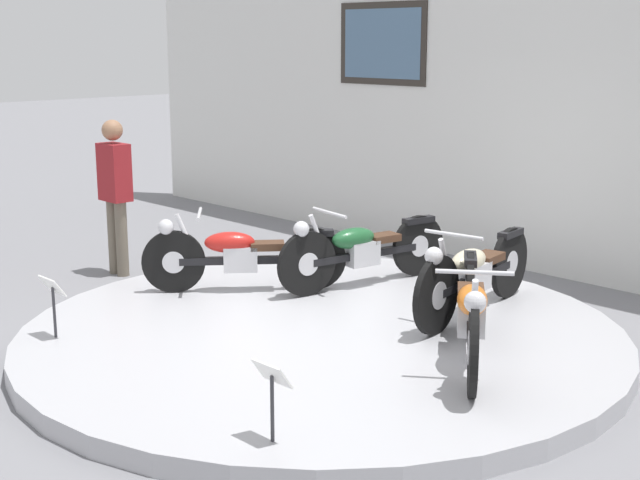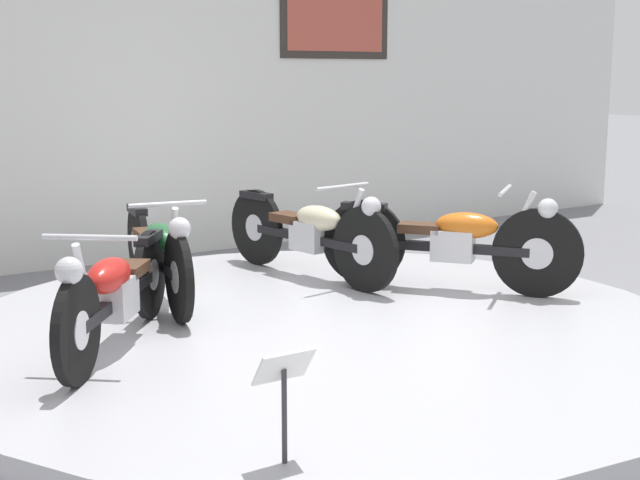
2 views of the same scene
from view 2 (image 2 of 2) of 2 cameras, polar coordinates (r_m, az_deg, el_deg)
name	(u,v)px [view 2 (image 2 of 2)]	position (r m, az deg, el deg)	size (l,w,h in m)	color
ground_plane	(323,346)	(6.06, 0.19, -6.82)	(60.00, 60.00, 0.00)	slate
display_platform	(323,335)	(6.03, 0.19, -6.10)	(5.06, 5.06, 0.16)	#ADADB2
back_wall	(121,27)	(8.91, -12.63, 13.16)	(14.00, 0.22, 4.49)	silver
motorcycle_red	(115,290)	(5.52, -12.99, -3.12)	(1.28, 1.55, 0.78)	black
motorcycle_green	(158,250)	(6.64, -10.35, -0.64)	(0.55, 1.95, 0.79)	black
motorcycle_cream	(310,231)	(7.25, -0.62, 0.60)	(0.54, 2.00, 0.81)	black
motorcycle_orange	(453,240)	(6.91, 8.52, 0.02)	(1.28, 1.64, 0.81)	black
info_placard_front_left	(284,382)	(3.83, -2.31, -9.05)	(0.26, 0.11, 0.51)	#333338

